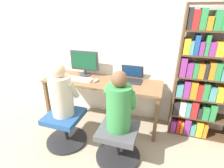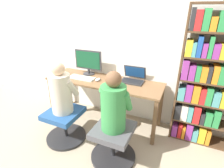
{
  "view_description": "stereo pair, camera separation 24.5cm",
  "coord_description": "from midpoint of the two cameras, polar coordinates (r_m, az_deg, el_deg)",
  "views": [
    {
      "loc": [
        0.91,
        -2.03,
        1.75
      ],
      "look_at": [
        0.22,
        0.11,
        0.77
      ],
      "focal_mm": 28.0,
      "sensor_mm": 36.0,
      "label": 1
    },
    {
      "loc": [
        1.13,
        -1.94,
        1.75
      ],
      "look_at": [
        0.22,
        0.11,
        0.77
      ],
      "focal_mm": 28.0,
      "sensor_mm": 36.0,
      "label": 2
    }
  ],
  "objects": [
    {
      "name": "keyboard",
      "position": [
        2.78,
        -13.18,
        1.54
      ],
      "size": [
        0.42,
        0.16,
        0.03
      ],
      "color": "silver",
      "rests_on": "desk"
    },
    {
      "name": "person_at_monitor",
      "position": [
        2.34,
        -19.12,
        -2.87
      ],
      "size": [
        0.34,
        0.32,
        0.7
      ],
      "color": "beige",
      "rests_on": "office_chair_left"
    },
    {
      "name": "computer_mouse_by_keyboard",
      "position": [
        2.67,
        -7.84,
        1.18
      ],
      "size": [
        0.07,
        0.11,
        0.04
      ],
      "color": "silver",
      "rests_on": "desk"
    },
    {
      "name": "desktop_monitor",
      "position": [
        2.9,
        -11.41,
        6.76
      ],
      "size": [
        0.48,
        0.19,
        0.4
      ],
      "color": "#333338",
      "rests_on": "desk"
    },
    {
      "name": "wall_back",
      "position": [
        2.84,
        -3.59,
        14.31
      ],
      "size": [
        10.0,
        0.05,
        2.6
      ],
      "color": "white",
      "rests_on": "ground_plane"
    },
    {
      "name": "office_chair_left",
      "position": [
        2.6,
        -17.65,
        -13.27
      ],
      "size": [
        0.56,
        0.56,
        0.45
      ],
      "color": "#262628",
      "rests_on": "ground_plane"
    },
    {
      "name": "bookshelf",
      "position": [
        2.56,
        25.08,
        1.09
      ],
      "size": [
        0.82,
        0.28,
        1.82
      ],
      "color": "#513823",
      "rests_on": "ground_plane"
    },
    {
      "name": "person_at_laptop",
      "position": [
        1.95,
        -1.3,
        -6.8
      ],
      "size": [
        0.35,
        0.33,
        0.71
      ],
      "color": "#388C47",
      "rests_on": "office_chair_right"
    },
    {
      "name": "laptop",
      "position": [
        2.68,
        3.63,
        2.07
      ],
      "size": [
        0.34,
        0.28,
        0.22
      ],
      "color": "#2D2D30",
      "rests_on": "desk"
    },
    {
      "name": "office_chair_right",
      "position": [
        2.26,
        -1.22,
        -18.36
      ],
      "size": [
        0.56,
        0.56,
        0.45
      ],
      "color": "#262628",
      "rests_on": "ground_plane"
    },
    {
      "name": "desk",
      "position": [
        2.72,
        -5.88,
        -0.61
      ],
      "size": [
        1.82,
        0.57,
        0.73
      ],
      "color": "brown",
      "rests_on": "ground_plane"
    },
    {
      "name": "ground_plane",
      "position": [
        2.84,
        -7.66,
        -14.89
      ],
      "size": [
        14.0,
        14.0,
        0.0
      ],
      "primitive_type": "plane",
      "color": "tan"
    }
  ]
}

